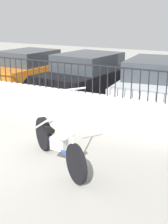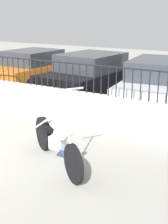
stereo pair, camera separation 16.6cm
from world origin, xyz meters
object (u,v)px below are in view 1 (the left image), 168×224
Objects in this scene: motorcycle_blue at (56,141)px; car_silver at (158,81)px; car_orange at (32,68)px; car_black at (91,75)px.

car_silver is (0.45, 4.87, 0.29)m from motorcycle_blue.
motorcycle_blue is 6.58m from car_orange.
car_orange is 0.92× the size of car_black.
car_black is at bearing -90.67° from car_orange.
car_silver is at bearing 118.08° from motorcycle_blue.
car_orange is 2.63m from car_black.
car_black is at bearing 87.60° from car_silver.
car_silver is (4.85, -0.01, 0.00)m from car_orange.
motorcycle_blue is 0.47× the size of car_orange.
motorcycle_blue is 0.43× the size of car_black.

